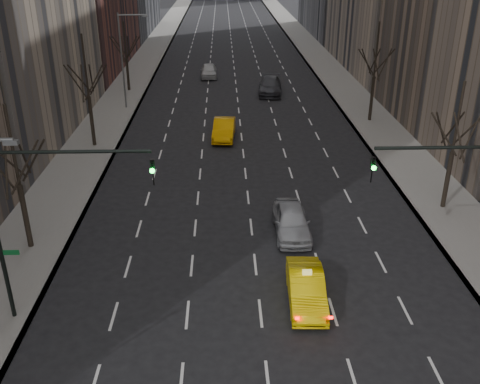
{
  "coord_description": "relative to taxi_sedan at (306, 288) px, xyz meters",
  "views": [
    {
      "loc": [
        -1.54,
        -7.24,
        14.91
      ],
      "look_at": [
        -0.74,
        17.3,
        3.5
      ],
      "focal_mm": 40.0,
      "sensor_mm": 36.0,
      "label": 1
    }
  ],
  "objects": [
    {
      "name": "sidewalk_left",
      "position": [
        -14.37,
        57.22,
        -0.67
      ],
      "size": [
        4.5,
        320.0,
        0.15
      ],
      "primitive_type": "cube",
      "color": "slate",
      "rests_on": "ground"
    },
    {
      "name": "sidewalk_right",
      "position": [
        10.13,
        57.22,
        -0.67
      ],
      "size": [
        4.5,
        320.0,
        0.15
      ],
      "primitive_type": "cube",
      "color": "slate",
      "rests_on": "ground"
    },
    {
      "name": "tree_lw_b",
      "position": [
        -14.12,
        5.22,
        2.97
      ],
      "size": [
        3.36,
        3.5,
        7.82
      ],
      "color": "black",
      "rests_on": "ground"
    },
    {
      "name": "tree_lw_c",
      "position": [
        -14.12,
        21.22,
        3.29
      ],
      "size": [
        3.36,
        3.5,
        8.74
      ],
      "color": "black",
      "rests_on": "ground"
    },
    {
      "name": "tree_lw_d",
      "position": [
        -14.12,
        39.22,
        2.82
      ],
      "size": [
        3.36,
        3.5,
        7.36
      ],
      "color": "black",
      "rests_on": "ground"
    },
    {
      "name": "tree_rw_b",
      "position": [
        9.88,
        9.22,
        2.97
      ],
      "size": [
        3.36,
        3.5,
        7.82
      ],
      "color": "black",
      "rests_on": "ground"
    },
    {
      "name": "tree_rw_c",
      "position": [
        9.88,
        27.22,
        3.29
      ],
      "size": [
        3.36,
        3.5,
        8.74
      ],
      "color": "black",
      "rests_on": "ground"
    },
    {
      "name": "traffic_mast_left",
      "position": [
        -11.23,
        -0.78,
        4.74
      ],
      "size": [
        6.69,
        0.39,
        8.0
      ],
      "color": "black",
      "rests_on": "ground"
    },
    {
      "name": "streetlight_far",
      "position": [
        -12.96,
        32.22,
        4.87
      ],
      "size": [
        2.83,
        0.22,
        9.0
      ],
      "color": "slate",
      "rests_on": "ground"
    },
    {
      "name": "taxi_sedan",
      "position": [
        0.0,
        0.0,
        0.0
      ],
      "size": [
        1.77,
        4.58,
        1.49
      ],
      "primitive_type": "imported",
      "rotation": [
        0.0,
        0.0,
        -0.04
      ],
      "color": "yellow",
      "rests_on": "ground"
    },
    {
      "name": "silver_sedan_ahead",
      "position": [
        0.1,
        6.36,
        0.07
      ],
      "size": [
        1.92,
        4.76,
        1.62
      ],
      "primitive_type": "imported",
      "rotation": [
        0.0,
        0.0,
        0.0
      ],
      "color": "#9A9CA1",
      "rests_on": "ground"
    },
    {
      "name": "far_taxi",
      "position": [
        -3.6,
        22.94,
        0.06
      ],
      "size": [
        2.07,
        5.02,
        1.62
      ],
      "primitive_type": "imported",
      "rotation": [
        0.0,
        0.0,
        -0.07
      ],
      "color": "#F6A305",
      "rests_on": "ground"
    },
    {
      "name": "far_suv_grey",
      "position": [
        1.52,
        37.58,
        0.12
      ],
      "size": [
        3.0,
        6.18,
        1.73
      ],
      "primitive_type": "imported",
      "rotation": [
        0.0,
        0.0,
        -0.1
      ],
      "color": "#313237",
      "rests_on": "ground"
    },
    {
      "name": "far_car_white",
      "position": [
        -5.34,
        45.87,
        0.06
      ],
      "size": [
        1.97,
        4.76,
        1.61
      ],
      "primitive_type": "imported",
      "rotation": [
        0.0,
        0.0,
        0.01
      ],
      "color": "silver",
      "rests_on": "ground"
    }
  ]
}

